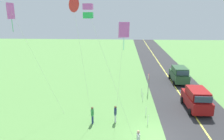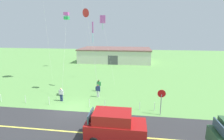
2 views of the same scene
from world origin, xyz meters
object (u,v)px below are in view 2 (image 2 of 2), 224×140
Objects in this scene: person_child_watcher at (98,90)px; kite_red_low at (86,13)px; kite_yellow_high at (93,29)px; kite_orange_near at (103,21)px; stop_sign at (161,97)px; person_adult_companion at (61,94)px; car_suv_foreground at (115,125)px; warehouse_distant at (115,55)px; person_adult_near at (99,85)px; kite_blue_mid at (67,16)px.

kite_red_low reaches higher than person_child_watcher.
kite_yellow_high is (-0.28, -0.65, 7.28)m from person_child_watcher.
stop_sign is at bearing -56.42° from kite_orange_near.
person_child_watcher is at bearing -18.36° from person_adult_companion.
kite_yellow_high reaches higher than car_suv_foreground.
warehouse_distant is (-0.93, 25.86, 0.89)m from person_child_watcher.
kite_red_low reaches higher than person_adult_companion.
kite_red_low reaches higher than car_suv_foreground.
kite_red_low is (1.92, 4.67, 9.27)m from person_adult_companion.
kite_red_low is (-8.93, 6.57, 8.34)m from stop_sign.
kite_yellow_high is (-3.34, 7.44, 6.99)m from car_suv_foreground.
car_suv_foreground is 0.49× the size of kite_yellow_high.
person_adult_companion is 0.09× the size of warehouse_distant.
person_adult_near is (-7.26, 5.71, -0.94)m from stop_sign.
kite_red_low is at bearing 24.83° from person_adult_companion.
stop_sign is (3.89, 4.41, 0.65)m from car_suv_foreground.
kite_orange_near is (1.18, 5.10, -0.61)m from kite_red_low.
kite_yellow_high is at bearing -86.56° from kite_orange_near.
kite_orange_near is 19.49m from warehouse_distant.
kite_orange_near is at bearing 93.44° from kite_yellow_high.
kite_yellow_high is at bearing -25.59° from person_adult_companion.
kite_red_low reaches higher than kite_orange_near.
warehouse_distant is (-0.64, 26.51, -6.39)m from kite_yellow_high.
person_adult_near is at bearing -27.32° from kite_red_low.
kite_blue_mid is 0.98× the size of kite_orange_near.
car_suv_foreground is at bearing -76.52° from kite_orange_near.
kite_yellow_high is (-7.23, 3.03, 6.34)m from stop_sign.
person_adult_near is at bearing -85.29° from kite_orange_near.
person_adult_companion is 4.29m from person_child_watcher.
kite_red_low is 1.04× the size of kite_orange_near.
person_adult_companion is 0.18× the size of kite_yellow_high.
kite_orange_near reaches higher than kite_yellow_high.
warehouse_distant is at bearing 104.92° from stop_sign.
kite_red_low is 2.54m from kite_blue_mid.
stop_sign is at bearing -25.26° from kite_blue_mid.
kite_blue_mid is at bearing -146.63° from kite_red_low.
kite_yellow_high is 8.77m from kite_orange_near.
kite_blue_mid is at bearing -116.80° from kite_orange_near.
kite_orange_near is at bearing -89.61° from warehouse_distant.
person_child_watcher is 11.81m from kite_orange_near.
kite_yellow_high reaches higher than warehouse_distant.
person_adult_companion is at bearing -96.16° from warehouse_distant.
person_adult_companion and person_child_watcher have the same top height.
kite_blue_mid is 0.55× the size of warehouse_distant.
person_adult_companion is at bearing -107.64° from kite_orange_near.
kite_yellow_high is at bearing 114.15° from car_suv_foreground.
car_suv_foreground is 2.75× the size of person_adult_near.
person_child_watcher is at bearing 66.47° from kite_yellow_high.
person_adult_near is 0.09× the size of warehouse_distant.
kite_yellow_high is at bearing 157.28° from stop_sign.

